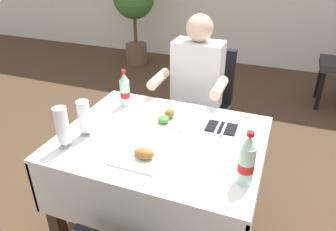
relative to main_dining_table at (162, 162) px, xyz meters
name	(u,v)px	position (x,y,z in m)	size (l,w,h in m)	color
main_dining_table	(162,162)	(0.00, 0.00, 0.00)	(1.10, 0.88, 0.75)	white
chair_far_diner_seat	(201,105)	(0.00, 0.83, -0.02)	(0.44, 0.50, 0.97)	black
seated_diner_far	(195,91)	(-0.03, 0.72, 0.13)	(0.50, 0.46, 1.26)	#282D42
plate_near_camera	(141,154)	(-0.02, -0.21, 0.19)	(0.25, 0.25, 0.06)	white
plate_far_diner	(170,118)	(-0.02, 0.18, 0.19)	(0.24, 0.24, 0.07)	white
beer_glass_left	(84,117)	(-0.39, -0.13, 0.29)	(0.07, 0.07, 0.21)	white
beer_glass_middle	(63,128)	(-0.42, -0.27, 0.29)	(0.07, 0.07, 0.23)	white
cola_bottle_primary	(247,161)	(0.48, -0.22, 0.29)	(0.07, 0.07, 0.26)	silver
cola_bottle_secondary	(125,90)	(-0.36, 0.27, 0.28)	(0.06, 0.06, 0.24)	silver
napkin_cutlery_set	(221,127)	(0.29, 0.20, 0.18)	(0.17, 0.19, 0.01)	black
potted_plant_corner	(134,6)	(-1.61, 2.93, 0.28)	(0.59, 0.59, 1.26)	brown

